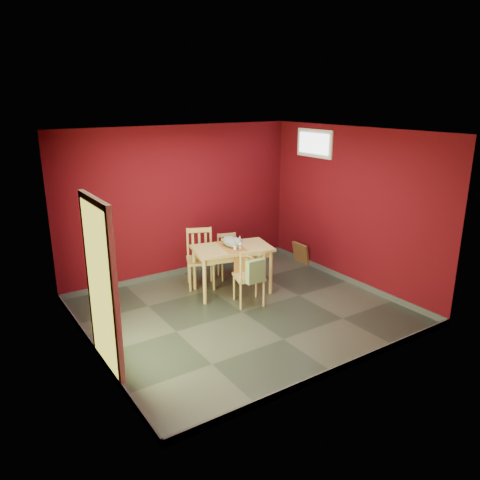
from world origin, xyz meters
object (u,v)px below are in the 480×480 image
cat (231,240)px  chair_far_left (200,257)px  chair_far_right (228,255)px  chair_near (250,276)px  picture_frame (301,253)px  dining_table (232,253)px  tote_bag (256,271)px

cat → chair_far_left: bearing=125.2°
chair_far_left → chair_far_right: size_ratio=1.26×
chair_near → chair_far_right: bearing=73.5°
chair_far_right → picture_frame: chair_far_right is taller
dining_table → chair_far_left: chair_far_left is taller
dining_table → cat: bearing=97.3°
dining_table → chair_far_left: 0.64m
chair_near → picture_frame: chair_near is taller
dining_table → chair_far_right: 0.75m
dining_table → cat: cat is taller
dining_table → chair_near: (-0.04, -0.57, -0.21)m
chair_far_left → picture_frame: size_ratio=2.45×
chair_near → cat: bearing=86.2°
chair_far_right → tote_bag: 1.48m
chair_far_right → dining_table: bearing=-116.7°
chair_near → picture_frame: 2.20m
chair_far_left → tote_bag: bearing=-80.4°
dining_table → chair_near: bearing=-94.1°
chair_far_left → chair_near: (0.27, -1.11, -0.03)m
chair_far_right → cat: size_ratio=1.65×
picture_frame → chair_far_right: bearing=173.8°
picture_frame → tote_bag: bearing=-147.9°
chair_far_left → cat: (0.30, -0.52, 0.40)m
chair_near → picture_frame: size_ratio=2.30×
tote_bag → cat: size_ratio=0.89×
chair_far_left → picture_frame: (2.20, -0.09, -0.31)m
picture_frame → chair_near: bearing=-152.2°
dining_table → chair_far_left: bearing=119.8°
dining_table → tote_bag: 0.80m
tote_bag → cat: bearing=84.3°
cat → picture_frame: 2.07m
dining_table → chair_near: 0.61m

